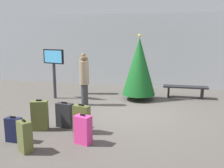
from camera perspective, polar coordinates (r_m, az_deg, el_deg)
The scene contains 13 objects.
ground_plane at distance 7.96m, azimuth 3.37°, elevation -6.60°, with size 16.00×16.00×0.00m, color #514C47.
back_wall at distance 12.07m, azimuth 7.12°, elevation 7.73°, with size 16.00×0.20×3.50m, color #B7BCC1.
holiday_tree at distance 9.37m, azimuth 6.35°, elevation 4.14°, with size 1.27×1.27×2.52m.
flight_info_kiosk at distance 9.78m, azimuth -13.49°, elevation 4.61°, with size 0.95×0.36×1.94m.
waiting_bench at distance 10.15m, azimuth 16.77°, elevation -1.09°, with size 1.72×0.44×0.48m.
traveller_0 at distance 10.42m, azimuth -6.59°, elevation 2.67°, with size 0.43×0.43×1.75m.
traveller_1 at distance 8.63m, azimuth -6.49°, elevation 1.06°, with size 0.44×0.44×1.76m.
suitcase_0 at distance 6.65m, azimuth -16.54°, elevation -7.07°, with size 0.46×0.34×0.82m.
suitcase_1 at distance 5.54m, azimuth -19.74°, elevation -11.50°, with size 0.39×0.35×0.71m.
suitcase_2 at distance 6.26m, azimuth -7.13°, elevation -8.15°, with size 0.46×0.28×0.74m.
suitcase_3 at distance 6.70m, azimuth -11.02°, elevation -7.18°, with size 0.48×0.27×0.70m.
suitcase_4 at distance 5.65m, azimuth -6.79°, elevation -10.57°, with size 0.42×0.32×0.69m.
suitcase_5 at distance 6.15m, azimuth -22.00°, elevation -9.89°, with size 0.37×0.20×0.61m.
Camera 1 is at (1.26, -7.49, 2.38)m, focal length 39.06 mm.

